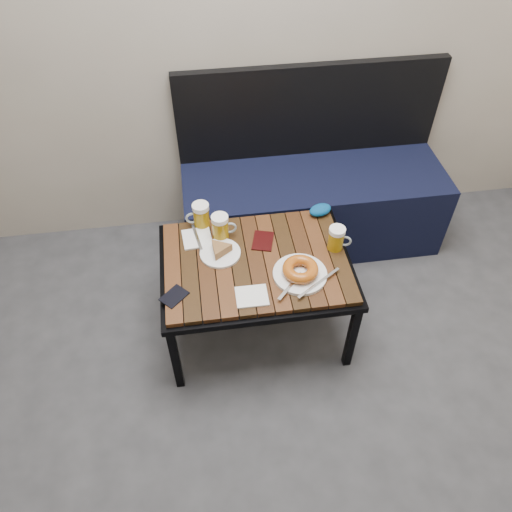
{
  "coord_description": "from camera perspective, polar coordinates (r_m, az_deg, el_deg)",
  "views": [
    {
      "loc": [
        -0.34,
        -0.31,
        2.06
      ],
      "look_at": [
        -0.13,
        1.16,
        0.5
      ],
      "focal_mm": 35.0,
      "sensor_mm": 36.0,
      "label": 1
    }
  ],
  "objects": [
    {
      "name": "plate_bagel",
      "position": [
        2.11,
        5.08,
        -1.76
      ],
      "size": [
        0.29,
        0.25,
        0.06
      ],
      "color": "white",
      "rests_on": "cafe_table"
    },
    {
      "name": "bench",
      "position": [
        2.81,
        6.37,
        6.51
      ],
      "size": [
        1.4,
        0.5,
        0.95
      ],
      "color": "black",
      "rests_on": "ground"
    },
    {
      "name": "cafe_table",
      "position": [
        2.21,
        0.0,
        -1.29
      ],
      "size": [
        0.84,
        0.62,
        0.47
      ],
      "color": "black",
      "rests_on": "ground"
    },
    {
      "name": "beer_mug_left",
      "position": [
        2.31,
        -6.33,
        4.65
      ],
      "size": [
        0.11,
        0.08,
        0.12
      ],
      "rotation": [
        0.0,
        0.0,
        3.16
      ],
      "color": "#9F770C",
      "rests_on": "cafe_table"
    },
    {
      "name": "knit_pouch",
      "position": [
        2.4,
        7.35,
        5.24
      ],
      "size": [
        0.13,
        0.1,
        0.05
      ],
      "primitive_type": "ellipsoid",
      "rotation": [
        0.0,
        0.0,
        0.31
      ],
      "color": "navy",
      "rests_on": "cafe_table"
    },
    {
      "name": "passport_burgundy",
      "position": [
        2.26,
        0.8,
        1.75
      ],
      "size": [
        0.12,
        0.14,
        0.01
      ],
      "primitive_type": "cube",
      "rotation": [
        0.0,
        0.0,
        -0.28
      ],
      "color": "black",
      "rests_on": "cafe_table"
    },
    {
      "name": "plate_pie",
      "position": [
        2.19,
        -4.12,
        0.58
      ],
      "size": [
        0.18,
        0.18,
        0.05
      ],
      "color": "white",
      "rests_on": "cafe_table"
    },
    {
      "name": "beer_mug_right",
      "position": [
        2.22,
        9.2,
        2.01
      ],
      "size": [
        0.11,
        0.09,
        0.12
      ],
      "rotation": [
        0.0,
        0.0,
        -0.31
      ],
      "color": "#9F770C",
      "rests_on": "cafe_table"
    },
    {
      "name": "napkin_left",
      "position": [
        2.28,
        -6.75,
        2.05
      ],
      "size": [
        0.14,
        0.17,
        0.01
      ],
      "rotation": [
        0.0,
        0.0,
        0.08
      ],
      "color": "white",
      "rests_on": "cafe_table"
    },
    {
      "name": "passport_navy",
      "position": [
        2.07,
        -9.33,
        -4.57
      ],
      "size": [
        0.13,
        0.13,
        0.01
      ],
      "primitive_type": "cube",
      "rotation": [
        0.0,
        0.0,
        -0.81
      ],
      "color": "black",
      "rests_on": "cafe_table"
    },
    {
      "name": "beer_mug_centre",
      "position": [
        2.24,
        -4.04,
        3.35
      ],
      "size": [
        0.11,
        0.08,
        0.12
      ],
      "rotation": [
        0.0,
        0.0,
        -0.01
      ],
      "color": "#9F770C",
      "rests_on": "cafe_table"
    },
    {
      "name": "napkin_right",
      "position": [
        2.04,
        -0.48,
        -4.62
      ],
      "size": [
        0.13,
        0.11,
        0.01
      ],
      "rotation": [
        0.0,
        0.0,
        -0.01
      ],
      "color": "white",
      "rests_on": "cafe_table"
    },
    {
      "name": "room_shell",
      "position": [
        0.93,
        15.12,
        25.45
      ],
      "size": [
        4.0,
        4.0,
        4.0
      ],
      "color": "gray",
      "rests_on": "ground"
    }
  ]
}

